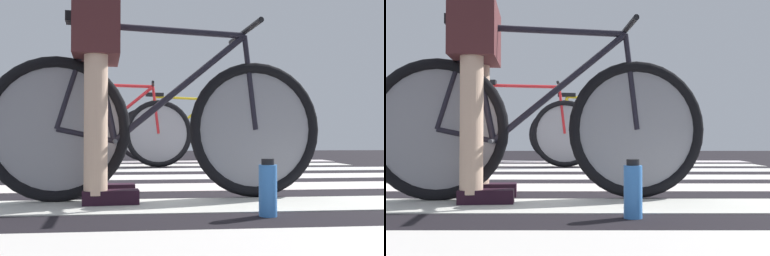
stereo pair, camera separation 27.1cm
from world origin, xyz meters
TOP-DOWN VIEW (x-y plane):
  - ground at (0.00, 0.00)m, footprint 18.00×14.00m
  - crosswalk_markings at (-0.02, -0.11)m, footprint 5.45×5.02m
  - bicycle_1_of_3 at (0.20, -1.40)m, footprint 1.73×0.52m
  - cyclist_1_of_3 at (-0.11, -1.43)m, footprint 0.35×0.43m
  - bicycle_2_of_3 at (-0.25, 1.10)m, footprint 1.74×0.52m
  - bicycle_3_of_3 at (0.59, 2.56)m, footprint 1.73×0.53m
  - water_bottle at (0.62, -1.92)m, footprint 0.07×0.07m

SIDE VIEW (x-z plane):
  - ground at x=0.00m, z-range 0.00..0.02m
  - crosswalk_markings at x=-0.02m, z-range 0.02..0.02m
  - water_bottle at x=0.62m, z-range 0.01..0.24m
  - bicycle_1_of_3 at x=0.20m, z-range -0.06..0.87m
  - bicycle_2_of_3 at x=-0.25m, z-range -0.06..0.87m
  - bicycle_3_of_3 at x=0.59m, z-range -0.06..0.87m
  - cyclist_1_of_3 at x=-0.11m, z-range 0.16..1.15m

